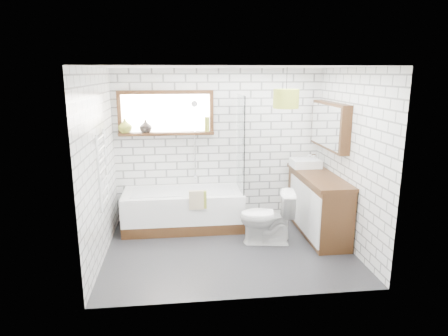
{
  "coord_description": "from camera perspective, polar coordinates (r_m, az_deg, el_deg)",
  "views": [
    {
      "loc": [
        -0.68,
        -5.2,
        2.43
      ],
      "look_at": [
        -0.04,
        0.25,
        1.12
      ],
      "focal_mm": 32.0,
      "sensor_mm": 36.0,
      "label": 1
    }
  ],
  "objects": [
    {
      "name": "window",
      "position": [
        6.49,
        -8.28,
        7.75
      ],
      "size": [
        1.52,
        0.16,
        0.68
      ],
      "primitive_type": "cube",
      "color": "#311B0D",
      "rests_on": "wall_back"
    },
    {
      "name": "floor",
      "position": [
        5.78,
        0.66,
        -11.47
      ],
      "size": [
        3.4,
        2.6,
        0.01
      ],
      "primitive_type": "cube",
      "color": "black",
      "rests_on": "ground"
    },
    {
      "name": "mirror_cabinet",
      "position": [
        6.28,
        14.88,
        5.87
      ],
      "size": [
        0.16,
        1.2,
        0.7
      ],
      "primitive_type": "cube",
      "color": "#311B0D",
      "rests_on": "wall_right"
    },
    {
      "name": "wall_left",
      "position": [
        5.43,
        -17.46,
        0.26
      ],
      "size": [
        0.01,
        2.6,
        2.5
      ],
      "primitive_type": "cube",
      "color": "white",
      "rests_on": "ground"
    },
    {
      "name": "pendant",
      "position": [
        5.35,
        8.86,
        9.76
      ],
      "size": [
        0.34,
        0.34,
        0.25
      ],
      "primitive_type": "cylinder",
      "color": "olive",
      "rests_on": "ceiling"
    },
    {
      "name": "towel_radiator",
      "position": [
        5.43,
        -16.95,
        -0.24
      ],
      "size": [
        0.06,
        0.52,
        1.0
      ],
      "primitive_type": "cube",
      "color": "white",
      "rests_on": "wall_left"
    },
    {
      "name": "towel_green",
      "position": [
        5.97,
        -3.47,
        -4.56
      ],
      "size": [
        0.2,
        0.05,
        0.27
      ],
      "primitive_type": "cube",
      "color": "olive",
      "rests_on": "bathtub"
    },
    {
      "name": "towel_beige",
      "position": [
        5.97,
        -3.98,
        -4.58
      ],
      "size": [
        0.22,
        0.05,
        0.28
      ],
      "primitive_type": "cube",
      "color": "#C0B385",
      "rests_on": "bathtub"
    },
    {
      "name": "bathtub",
      "position": [
        6.44,
        -5.83,
        -5.89
      ],
      "size": [
        1.87,
        0.83,
        0.61
      ],
      "primitive_type": "cube",
      "color": "white",
      "rests_on": "floor"
    },
    {
      "name": "tap",
      "position": [
        6.65,
        12.88,
        1.24
      ],
      "size": [
        0.03,
        0.03,
        0.15
      ],
      "primitive_type": "cylinder",
      "rotation": [
        0.0,
        0.0,
        0.25
      ],
      "color": "silver",
      "rests_on": "vanity"
    },
    {
      "name": "wall_right",
      "position": [
        5.84,
        17.54,
        1.15
      ],
      "size": [
        0.01,
        2.6,
        2.5
      ],
      "primitive_type": "cube",
      "color": "white",
      "rests_on": "ground"
    },
    {
      "name": "vase_dark",
      "position": [
        6.5,
        -11.13,
        5.72
      ],
      "size": [
        0.26,
        0.26,
        0.21
      ],
      "primitive_type": "imported",
      "rotation": [
        0.0,
        0.0,
        0.42
      ],
      "color": "black",
      "rests_on": "window"
    },
    {
      "name": "shower_screen",
      "position": [
        6.25,
        2.39,
        3.56
      ],
      "size": [
        0.02,
        0.72,
        1.5
      ],
      "primitive_type": "cube",
      "color": "white",
      "rests_on": "bathtub"
    },
    {
      "name": "wall_back",
      "position": [
        6.64,
        -0.75,
        3.22
      ],
      "size": [
        3.4,
        0.01,
        2.5
      ],
      "primitive_type": "cube",
      "color": "white",
      "rests_on": "ground"
    },
    {
      "name": "basin",
      "position": [
        6.62,
        11.55,
        0.71
      ],
      "size": [
        0.45,
        0.39,
        0.13
      ],
      "primitive_type": "cube",
      "color": "white",
      "rests_on": "vanity"
    },
    {
      "name": "toilet",
      "position": [
        5.85,
        6.13,
        -7.0
      ],
      "size": [
        0.55,
        0.83,
        0.79
      ],
      "primitive_type": "imported",
      "rotation": [
        0.0,
        0.0,
        -1.72
      ],
      "color": "white",
      "rests_on": "floor"
    },
    {
      "name": "vanity",
      "position": [
        6.32,
        13.24,
        -5.0
      ],
      "size": [
        0.53,
        1.64,
        0.94
      ],
      "primitive_type": "cube",
      "color": "#311B0D",
      "rests_on": "floor"
    },
    {
      "name": "bottle",
      "position": [
        6.5,
        -2.45,
        6.09
      ],
      "size": [
        0.1,
        0.1,
        0.24
      ],
      "primitive_type": "cylinder",
      "rotation": [
        0.0,
        0.0,
        0.39
      ],
      "color": "olive",
      "rests_on": "window"
    },
    {
      "name": "shower_riser",
      "position": [
        6.55,
        -4.2,
        3.93
      ],
      "size": [
        0.02,
        0.02,
        1.3
      ],
      "primitive_type": "cylinder",
      "color": "silver",
      "rests_on": "wall_back"
    },
    {
      "name": "vase_olive",
      "position": [
        6.53,
        -13.96,
        5.71
      ],
      "size": [
        0.22,
        0.22,
        0.23
      ],
      "primitive_type": "imported",
      "rotation": [
        0.0,
        0.0,
        -0.0
      ],
      "color": "olive",
      "rests_on": "window"
    },
    {
      "name": "wall_front",
      "position": [
        4.12,
        3.03,
        -3.22
      ],
      "size": [
        3.4,
        0.01,
        2.5
      ],
      "primitive_type": "cube",
      "color": "white",
      "rests_on": "ground"
    },
    {
      "name": "ceiling",
      "position": [
        5.24,
        0.74,
        14.27
      ],
      "size": [
        3.4,
        2.6,
        0.01
      ],
      "primitive_type": "cube",
      "color": "white",
      "rests_on": "ground"
    }
  ]
}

